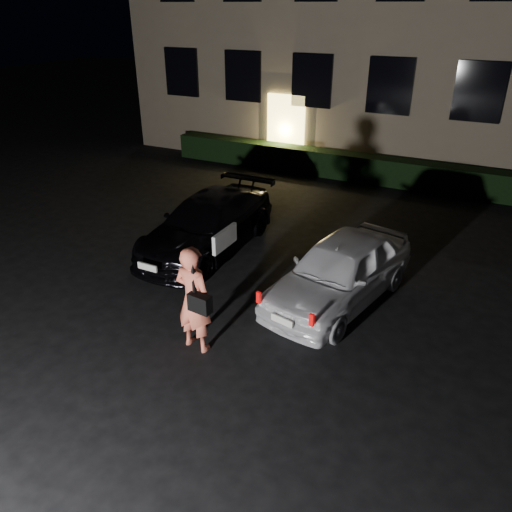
% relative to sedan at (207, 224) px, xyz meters
% --- Properties ---
extents(ground, '(80.00, 80.00, 0.00)m').
position_rel_sedan_xyz_m(ground, '(2.34, -3.73, -0.63)').
color(ground, black).
rests_on(ground, ground).
extents(hedge, '(15.00, 0.70, 0.85)m').
position_rel_sedan_xyz_m(hedge, '(2.34, 6.77, -0.21)').
color(hedge, black).
rests_on(hedge, ground).
extents(sedan, '(1.90, 4.48, 1.27)m').
position_rel_sedan_xyz_m(sedan, '(0.00, 0.00, 0.00)').
color(sedan, black).
rests_on(sedan, ground).
extents(hatch, '(2.34, 4.11, 1.32)m').
position_rel_sedan_xyz_m(hatch, '(3.55, -0.85, 0.02)').
color(hatch, white).
rests_on(hatch, ground).
extents(man, '(0.80, 0.53, 1.91)m').
position_rel_sedan_xyz_m(man, '(1.86, -3.41, 0.32)').
color(man, '#EC6D52').
rests_on(man, ground).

